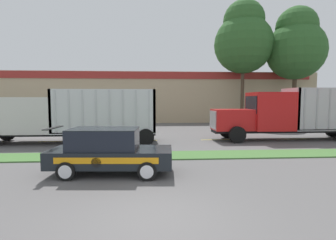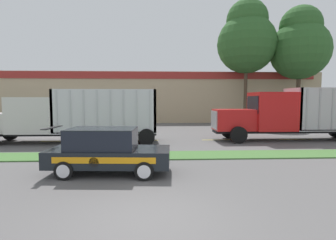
{
  "view_description": "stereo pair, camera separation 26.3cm",
  "coord_description": "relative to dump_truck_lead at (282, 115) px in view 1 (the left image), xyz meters",
  "views": [
    {
      "loc": [
        -0.06,
        -5.95,
        2.78
      ],
      "look_at": [
        0.88,
        7.69,
        1.69
      ],
      "focal_mm": 28.0,
      "sensor_mm": 36.0,
      "label": 1
    },
    {
      "loc": [
        0.2,
        -5.96,
        2.78
      ],
      "look_at": [
        0.88,
        7.69,
        1.69
      ],
      "focal_mm": 28.0,
      "sensor_mm": 36.0,
      "label": 2
    }
  ],
  "objects": [
    {
      "name": "tree_behind_left",
      "position": [
        7.08,
        11.02,
        7.06
      ],
      "size": [
        6.32,
        6.32,
        12.85
      ],
      "color": "#473828",
      "rests_on": "ground_plane"
    },
    {
      "name": "tree_behind_centre",
      "position": [
        1.47,
        11.88,
        7.86
      ],
      "size": [
        6.46,
        6.46,
        13.73
      ],
      "color": "#473828",
      "rests_on": "ground_plane"
    },
    {
      "name": "dump_truck_lead",
      "position": [
        0.0,
        0.0,
        0.0
      ],
      "size": [
        11.17,
        2.57,
        3.52
      ],
      "color": "black",
      "rests_on": "ground_plane"
    },
    {
      "name": "rally_car",
      "position": [
        -10.51,
        -7.53,
        -0.8
      ],
      "size": [
        4.57,
        2.1,
        1.74
      ],
      "color": "black",
      "rests_on": "ground_plane"
    },
    {
      "name": "ground_plane",
      "position": [
        -8.92,
        -11.3,
        -1.67
      ],
      "size": [
        600.0,
        600.0,
        0.0
      ],
      "primitive_type": "plane",
      "color": "#5B5959"
    },
    {
      "name": "centre_line_4",
      "position": [
        -9.71,
        0.31,
        -1.67
      ],
      "size": [
        2.4,
        0.14,
        0.01
      ],
      "primitive_type": "cube",
      "color": "yellow",
      "rests_on": "ground_plane"
    },
    {
      "name": "centre_line_5",
      "position": [
        -4.31,
        0.31,
        -1.67
      ],
      "size": [
        2.4,
        0.14,
        0.01
      ],
      "primitive_type": "cube",
      "color": "yellow",
      "rests_on": "ground_plane"
    },
    {
      "name": "centre_line_6",
      "position": [
        1.09,
        0.31,
        -1.67
      ],
      "size": [
        2.4,
        0.14,
        0.01
      ],
      "primitive_type": "cube",
      "color": "yellow",
      "rests_on": "ground_plane"
    },
    {
      "name": "grass_verge",
      "position": [
        -8.92,
        -4.62,
        -1.64
      ],
      "size": [
        120.0,
        1.85,
        0.06
      ],
      "primitive_type": "cube",
      "color": "#477538",
      "rests_on": "ground_plane"
    },
    {
      "name": "centre_line_3",
      "position": [
        -15.11,
        0.31,
        -1.67
      ],
      "size": [
        2.4,
        0.14,
        0.01
      ],
      "primitive_type": "cube",
      "color": "yellow",
      "rests_on": "ground_plane"
    },
    {
      "name": "dump_truck_mid",
      "position": [
        -14.94,
        -0.28,
        -0.13
      ],
      "size": [
        10.94,
        2.75,
        3.38
      ],
      "color": "black",
      "rests_on": "ground_plane"
    },
    {
      "name": "store_building_backdrop",
      "position": [
        -9.84,
        19.25,
        1.33
      ],
      "size": [
        42.0,
        12.1,
        5.99
      ],
      "color": "tan",
      "rests_on": "ground_plane"
    }
  ]
}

